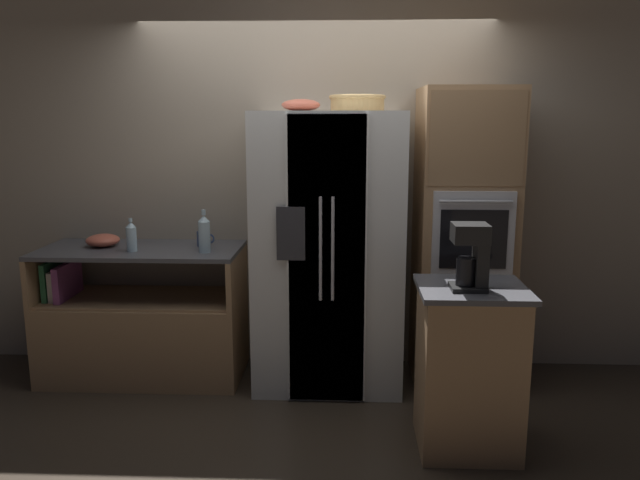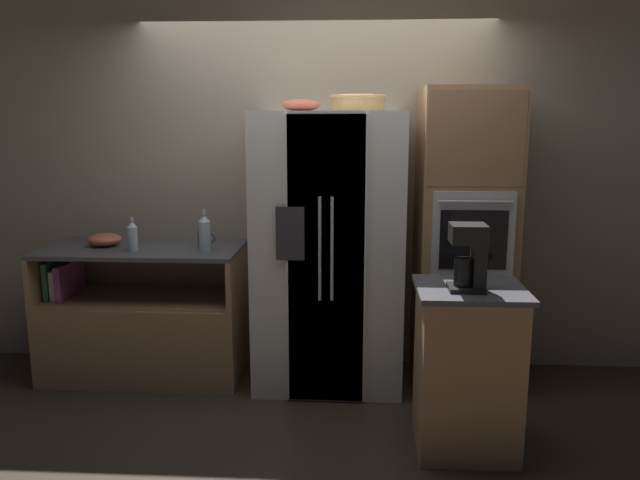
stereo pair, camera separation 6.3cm
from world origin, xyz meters
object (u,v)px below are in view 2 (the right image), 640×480
(mixing_bowl, at_px, (105,240))
(bottle_tall, at_px, (205,233))
(fruit_bowl, at_px, (301,105))
(mug, at_px, (204,238))
(wall_oven, at_px, (463,240))
(bottle_short, at_px, (132,236))
(refrigerator, at_px, (329,251))
(coffee_maker, at_px, (471,254))
(wicker_basket, at_px, (358,102))

(mixing_bowl, bearing_deg, bottle_tall, -11.98)
(fruit_bowl, relative_size, mug, 2.03)
(fruit_bowl, xyz_separation_m, mug, (-0.70, 0.09, -0.92))
(wall_oven, bearing_deg, bottle_short, -177.25)
(refrigerator, distance_m, wall_oven, 0.92)
(bottle_tall, xyz_separation_m, coffee_maker, (1.63, -0.86, 0.06))
(refrigerator, distance_m, bottle_short, 1.34)
(coffee_maker, bearing_deg, refrigerator, 130.27)
(wall_oven, distance_m, bottle_tall, 1.75)
(fruit_bowl, height_order, bottle_tall, fruit_bowl)
(mug, relative_size, coffee_maker, 0.36)
(wicker_basket, distance_m, coffee_maker, 1.40)
(fruit_bowl, bearing_deg, bottle_short, -174.43)
(wall_oven, height_order, fruit_bowl, wall_oven)
(fruit_bowl, distance_m, mug, 1.17)
(bottle_tall, distance_m, mixing_bowl, 0.79)
(bottle_tall, distance_m, coffee_maker, 1.84)
(coffee_maker, bearing_deg, wall_oven, 82.76)
(bottle_short, relative_size, coffee_maker, 0.65)
(wall_oven, distance_m, wicker_basket, 1.17)
(wicker_basket, relative_size, bottle_short, 1.63)
(wicker_basket, bearing_deg, wall_oven, -0.12)
(bottle_tall, bearing_deg, mixing_bowl, 168.02)
(fruit_bowl, distance_m, mixing_bowl, 1.69)
(mixing_bowl, distance_m, coffee_maker, 2.60)
(refrigerator, distance_m, wicker_basket, 1.01)
(wall_oven, bearing_deg, refrigerator, -177.73)
(fruit_bowl, bearing_deg, bottle_tall, -169.73)
(coffee_maker, bearing_deg, wicker_basket, 121.88)
(bottle_short, height_order, coffee_maker, coffee_maker)
(bottle_tall, height_order, mug, bottle_tall)
(refrigerator, xyz_separation_m, fruit_bowl, (-0.19, 0.04, 0.98))
(mug, bearing_deg, coffee_maker, -32.37)
(refrigerator, distance_m, coffee_maker, 1.24)
(bottle_tall, bearing_deg, fruit_bowl, 10.27)
(refrigerator, relative_size, bottle_tall, 6.44)
(wicker_basket, xyz_separation_m, mixing_bowl, (-1.79, 0.05, -0.95))
(refrigerator, height_order, mixing_bowl, refrigerator)
(wicker_basket, height_order, mug, wicker_basket)
(bottle_tall, relative_size, mixing_bowl, 1.25)
(bottle_short, height_order, mixing_bowl, bottle_short)
(wicker_basket, distance_m, mixing_bowl, 2.02)
(refrigerator, xyz_separation_m, wall_oven, (0.91, 0.04, 0.08))
(wicker_basket, bearing_deg, refrigerator, -168.57)
(bottle_short, bearing_deg, fruit_bowl, 5.57)
(fruit_bowl, bearing_deg, refrigerator, -12.25)
(refrigerator, distance_m, mixing_bowl, 1.60)
(wicker_basket, distance_m, bottle_tall, 1.34)
(wall_oven, bearing_deg, fruit_bowl, 179.78)
(wall_oven, bearing_deg, wicker_basket, 179.88)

